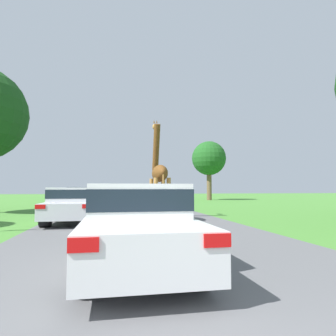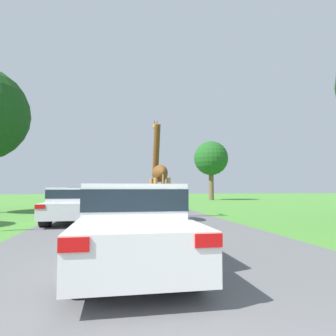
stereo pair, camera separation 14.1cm
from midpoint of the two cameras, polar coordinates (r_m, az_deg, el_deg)
The scene contains 9 objects.
road at distance 30.67m, azimuth -8.72°, elevation -6.56°, with size 8.07×120.00×0.00m.
giraffe_near_road at distance 13.55m, azimuth -2.02°, elevation -0.94°, with size 0.79×2.89×4.87m.
car_lead_maroon at distance 5.80m, azimuth -6.81°, elevation -10.27°, with size 1.85×4.72×1.53m.
car_queue_right at distance 21.19m, azimuth -16.46°, elevation -5.49°, with size 1.80×4.09×1.53m.
car_queue_left at distance 30.61m, azimuth -4.18°, elevation -5.15°, with size 1.73×4.06×1.45m.
car_far_ahead at distance 20.46m, azimuth -1.83°, elevation -5.94°, with size 1.71×4.06×1.35m.
car_verge_right at distance 28.36m, azimuth -12.63°, elevation -5.28°, with size 1.93×4.25×1.33m.
car_rear_follower at distance 13.36m, azimuth -18.18°, elevation -6.55°, with size 1.94×4.17×1.49m.
tree_right_cluster at distance 38.14m, azimuth 7.70°, elevation 1.77°, with size 4.29×4.29×7.40m.
Camera 1 is at (-1.18, -0.60, 1.45)m, focal length 32.00 mm.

